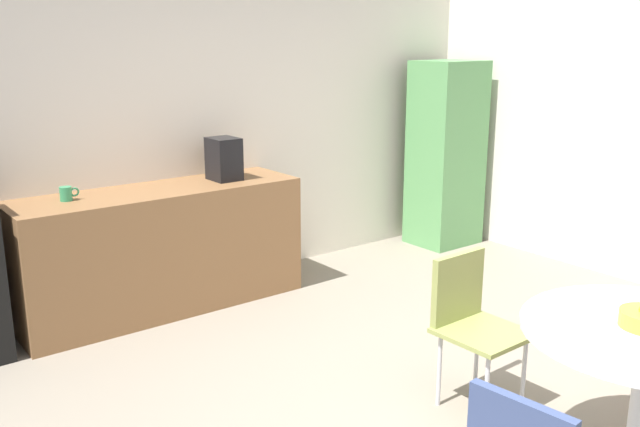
# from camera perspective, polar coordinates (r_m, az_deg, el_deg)

# --- Properties ---
(wall_back) EXTENTS (6.00, 0.10, 2.60)m
(wall_back) POSITION_cam_1_polar(r_m,az_deg,el_deg) (5.46, -11.72, 7.18)
(wall_back) COLOR silver
(wall_back) RESTS_ON ground_plane
(counter_block) EXTENTS (2.07, 0.60, 0.90)m
(counter_block) POSITION_cam_1_polar(r_m,az_deg,el_deg) (5.18, -12.90, -2.89)
(counter_block) COLOR brown
(counter_block) RESTS_ON ground_plane
(locker_cabinet) EXTENTS (0.60, 0.50, 1.74)m
(locker_cabinet) POSITION_cam_1_polar(r_m,az_deg,el_deg) (6.70, 10.32, 4.84)
(locker_cabinet) COLOR #599959
(locker_cabinet) RESTS_ON ground_plane
(chair_olive) EXTENTS (0.43, 0.43, 0.83)m
(chair_olive) POSITION_cam_1_polar(r_m,az_deg,el_deg) (3.84, 12.24, -7.95)
(chair_olive) COLOR silver
(chair_olive) RESTS_ON ground_plane
(mug_white) EXTENTS (0.13, 0.08, 0.09)m
(mug_white) POSITION_cam_1_polar(r_m,az_deg,el_deg) (4.88, -20.14, 1.54)
(mug_white) COLOR #338C59
(mug_white) RESTS_ON counter_block
(coffee_maker) EXTENTS (0.20, 0.24, 0.32)m
(coffee_maker) POSITION_cam_1_polar(r_m,az_deg,el_deg) (5.28, -7.91, 4.47)
(coffee_maker) COLOR black
(coffee_maker) RESTS_ON counter_block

